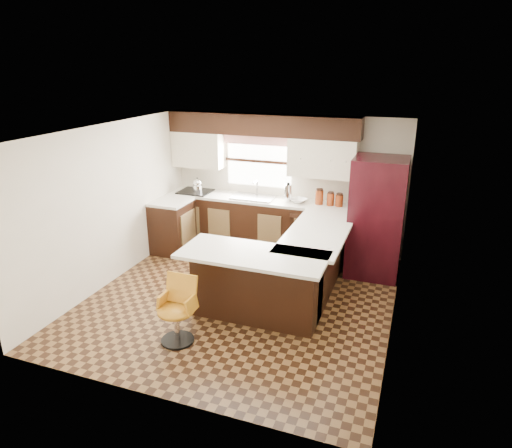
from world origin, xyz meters
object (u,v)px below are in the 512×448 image
at_px(peninsula_long, 313,262).
at_px(bar_chair, 176,311).
at_px(peninsula_return, 257,285).
at_px(refrigerator, 377,218).

relative_size(peninsula_long, bar_chair, 2.36).
bearing_deg(bar_chair, peninsula_return, 52.21).
xyz_separation_m(peninsula_return, refrigerator, (1.30, 1.88, 0.49)).
height_order(peninsula_long, refrigerator, refrigerator).
xyz_separation_m(peninsula_long, peninsula_return, (-0.53, -0.97, 0.00)).
height_order(refrigerator, bar_chair, refrigerator).
bearing_deg(peninsula_long, peninsula_return, -118.30).
bearing_deg(peninsula_return, peninsula_long, 61.70).
xyz_separation_m(peninsula_long, bar_chair, (-1.23, -1.87, -0.04)).
relative_size(peninsula_long, peninsula_return, 1.18).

